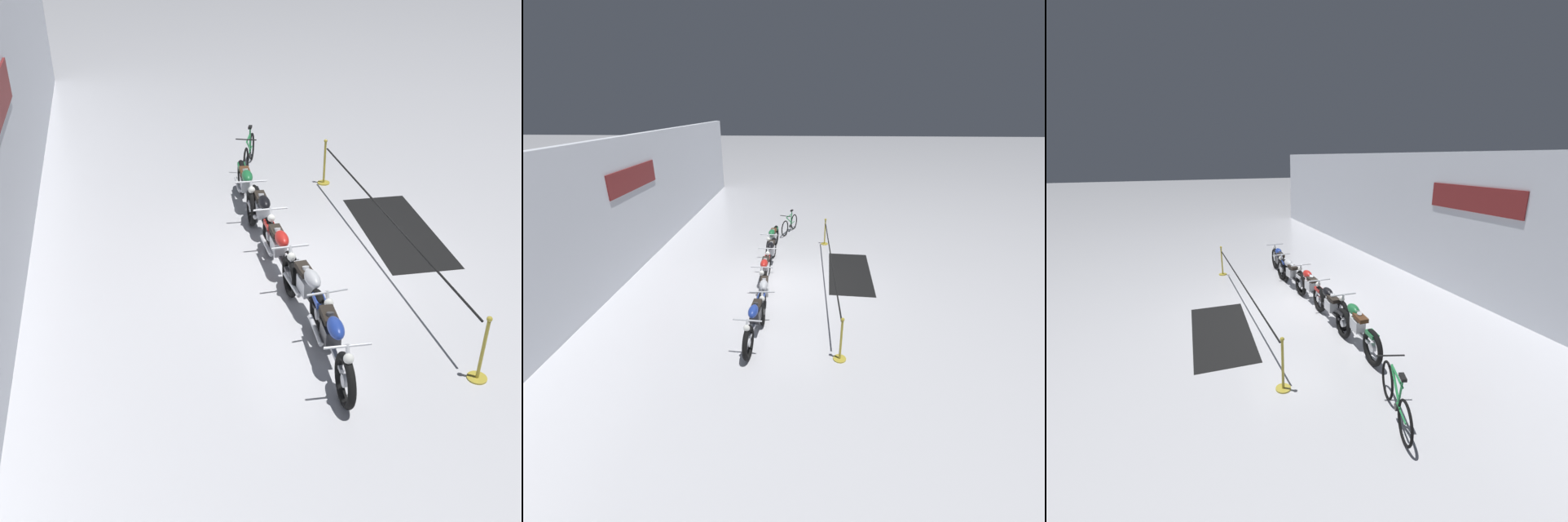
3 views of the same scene
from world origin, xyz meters
The scene contains 10 objects.
ground_plane centered at (0.00, 0.00, 0.00)m, with size 120.00×120.00×0.00m, color silver.
motorcycle_blue_0 centered at (-2.71, 0.61, 0.48)m, with size 2.29×0.62×0.96m.
motorcycle_silver_1 centered at (-1.37, 0.55, 0.46)m, with size 2.28×0.62×0.92m.
motorcycle_red_2 centered at (-0.05, 0.67, 0.47)m, with size 2.16×0.62×0.93m.
motorcycle_black_3 centered at (1.42, 0.62, 0.46)m, with size 2.23×0.62×0.92m.
motorcycle_green_4 centered at (2.64, 0.68, 0.48)m, with size 2.30×0.62×0.95m.
bicycle centered at (4.87, 0.13, 0.36)m, with size 1.60×0.70×0.94m.
stanchion_far_left centered at (-1.21, -1.32, 0.69)m, with size 6.94×0.28×1.05m.
stanchion_mid_left centered at (3.51, -1.32, 0.36)m, with size 0.28×0.28×1.05m.
floor_banner centered at (0.93, -2.03, 0.00)m, with size 3.17×1.35×0.01m, color black.
Camera 1 is at (-9.58, 3.22, 6.03)m, focal length 45.00 mm.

